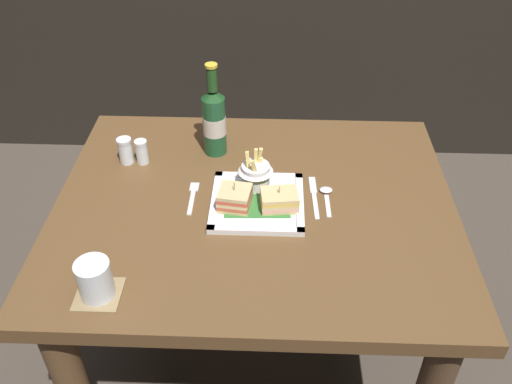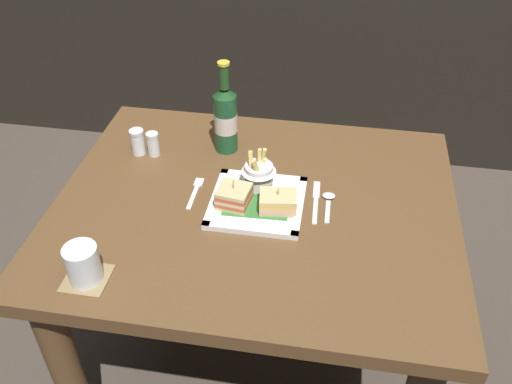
% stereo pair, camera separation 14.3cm
% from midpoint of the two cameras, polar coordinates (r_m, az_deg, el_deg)
% --- Properties ---
extents(ground_plane, '(6.00, 6.00, 0.00)m').
position_cam_midpoint_polar(ground_plane, '(2.00, -2.25, -17.43)').
color(ground_plane, '#443A32').
extents(dining_table, '(1.06, 0.87, 0.73)m').
position_cam_midpoint_polar(dining_table, '(1.55, -2.78, -5.14)').
color(dining_table, brown).
rests_on(dining_table, ground_plane).
extents(square_plate, '(0.24, 0.24, 0.02)m').
position_cam_midpoint_polar(square_plate, '(1.45, -2.69, -1.21)').
color(square_plate, white).
rests_on(square_plate, dining_table).
extents(sandwich_half_left, '(0.09, 0.09, 0.08)m').
position_cam_midpoint_polar(sandwich_half_left, '(1.43, -5.09, -0.76)').
color(sandwich_half_left, '#D3B573').
rests_on(sandwich_half_left, square_plate).
extents(sandwich_half_right, '(0.10, 0.08, 0.07)m').
position_cam_midpoint_polar(sandwich_half_right, '(1.42, -0.46, -0.96)').
color(sandwich_half_right, tan).
rests_on(sandwich_half_right, square_plate).
extents(fries_cup, '(0.09, 0.09, 0.12)m').
position_cam_midpoint_polar(fries_cup, '(1.48, -2.96, 2.02)').
color(fries_cup, white).
rests_on(fries_cup, square_plate).
extents(beer_bottle, '(0.07, 0.07, 0.28)m').
position_cam_midpoint_polar(beer_bottle, '(1.61, -6.92, 7.30)').
color(beer_bottle, '#1C4F2C').
rests_on(beer_bottle, dining_table).
extents(drink_coaster, '(0.10, 0.10, 0.00)m').
position_cam_midpoint_polar(drink_coaster, '(1.30, -19.07, -10.10)').
color(drink_coaster, '#907750').
rests_on(drink_coaster, dining_table).
extents(water_glass, '(0.08, 0.08, 0.09)m').
position_cam_midpoint_polar(water_glass, '(1.27, -19.47, -8.82)').
color(water_glass, silver).
rests_on(water_glass, dining_table).
extents(fork, '(0.02, 0.14, 0.00)m').
position_cam_midpoint_polar(fork, '(1.50, -9.30, -0.52)').
color(fork, silver).
rests_on(fork, dining_table).
extents(knife, '(0.02, 0.18, 0.00)m').
position_cam_midpoint_polar(knife, '(1.49, 3.29, -0.44)').
color(knife, silver).
rests_on(knife, dining_table).
extents(spoon, '(0.04, 0.12, 0.01)m').
position_cam_midpoint_polar(spoon, '(1.49, 4.58, -0.29)').
color(spoon, silver).
rests_on(spoon, dining_table).
extents(salt_shaker, '(0.04, 0.04, 0.08)m').
position_cam_midpoint_polar(salt_shaker, '(1.65, -15.77, 3.91)').
color(salt_shaker, silver).
rests_on(salt_shaker, dining_table).
extents(pepper_shaker, '(0.04, 0.04, 0.07)m').
position_cam_midpoint_polar(pepper_shaker, '(1.64, -14.18, 3.83)').
color(pepper_shaker, silver).
rests_on(pepper_shaker, dining_table).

